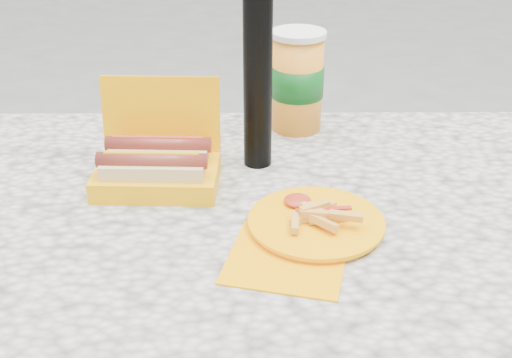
{
  "coord_description": "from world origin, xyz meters",
  "views": [
    {
      "loc": [
        -0.01,
        -0.89,
        1.28
      ],
      "look_at": [
        -0.0,
        0.0,
        0.8
      ],
      "focal_mm": 45.0,
      "sensor_mm": 36.0,
      "label": 1
    }
  ],
  "objects": [
    {
      "name": "picnic_table",
      "position": [
        0.0,
        0.0,
        0.64
      ],
      "size": [
        1.2,
        0.8,
        0.75
      ],
      "color": "beige",
      "rests_on": "ground"
    },
    {
      "name": "hotdog_box",
      "position": [
        -0.17,
        0.08,
        0.79
      ],
      "size": [
        0.21,
        0.16,
        0.17
      ],
      "rotation": [
        0.0,
        0.0,
        -0.04
      ],
      "color": "#FFA400",
      "rests_on": "picnic_table"
    },
    {
      "name": "fries_plate",
      "position": [
        0.08,
        -0.07,
        0.76
      ],
      "size": [
        0.25,
        0.28,
        0.04
      ],
      "rotation": [
        0.0,
        0.0,
        -0.25
      ],
      "color": "#FDA000",
      "rests_on": "picnic_table"
    },
    {
      "name": "soda_cup",
      "position": [
        0.08,
        0.32,
        0.85
      ],
      "size": [
        0.11,
        0.11,
        0.2
      ],
      "rotation": [
        0.0,
        0.0,
        -0.22
      ],
      "color": "orange",
      "rests_on": "picnic_table"
    }
  ]
}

